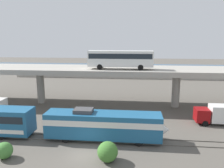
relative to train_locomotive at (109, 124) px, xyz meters
name	(u,v)px	position (x,y,z in m)	size (l,w,h in m)	color
ground_plane	(84,155)	(-2.38, -4.00, -2.19)	(260.00, 260.00, 0.00)	#565149
rail_strip_near	(90,141)	(-2.38, -0.78, -2.13)	(110.00, 0.12, 0.12)	#59544C
rail_strip_far	(92,136)	(-2.38, 0.78, -2.13)	(110.00, 0.12, 0.12)	#59544C
train_locomotive	(109,124)	(0.00, 0.00, 0.00)	(16.00, 3.04, 4.18)	#1E5984
highway_overpass	(106,71)	(-2.38, 16.00, 4.60)	(96.00, 10.02, 7.49)	#9E998E
transit_bus_on_overpass	(121,58)	(0.55, 14.29, 7.36)	(12.00, 2.68, 3.40)	silver
service_truck_east	(219,114)	(16.34, 7.24, -0.56)	(6.80, 2.46, 3.04)	maroon
pier_parking_lot	(119,74)	(-2.38, 51.00, -1.44)	(70.44, 10.67, 1.50)	#9E998E
parked_car_0	(69,68)	(-21.01, 52.91, 0.08)	(4.04, 2.00, 1.50)	silver
parked_car_1	(148,71)	(7.74, 49.18, 0.08)	(4.14, 1.90, 1.50)	#9E998C
parked_car_2	(180,71)	(18.71, 50.97, 0.08)	(4.18, 2.00, 1.50)	#9E998C
parked_car_3	(107,70)	(-6.56, 49.78, 0.08)	(4.51, 1.86, 1.50)	#515459
harbor_water	(122,68)	(-2.38, 74.00, -2.19)	(140.00, 36.00, 0.01)	#2D5170
shrub_left	(4,151)	(-11.00, -5.69, -1.26)	(1.86, 1.86, 1.86)	#437E37
shrub_right	(108,152)	(0.47, -5.15, -1.07)	(2.24, 2.24, 2.24)	#3D732C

